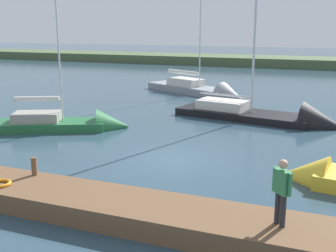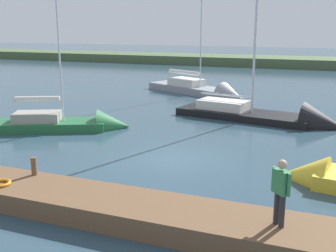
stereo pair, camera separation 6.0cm
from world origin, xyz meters
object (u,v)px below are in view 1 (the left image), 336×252
object	(u,v)px
sailboat_near_dock	(70,126)
sailboat_mid_channel	(202,92)
sailboat_far_right	(276,120)
person_on_dock	(282,188)
life_ring_buoy	(0,183)
mooring_post_far	(34,166)

from	to	relation	value
sailboat_near_dock	sailboat_mid_channel	xyz separation A→B (m)	(-3.24, -14.06, 0.02)
sailboat_far_right	person_on_dock	bearing A→B (deg)	-72.36
sailboat_mid_channel	person_on_dock	size ratio (longest dim) A/B	6.95
sailboat_near_dock	sailboat_far_right	bearing A→B (deg)	3.65
life_ring_buoy	sailboat_mid_channel	size ratio (longest dim) A/B	0.06
sailboat_mid_channel	mooring_post_far	bearing A→B (deg)	-61.75
life_ring_buoy	sailboat_mid_channel	xyz separation A→B (m)	(0.37, -23.12, -0.47)
life_ring_buoy	sailboat_far_right	distance (m)	16.31
life_ring_buoy	person_on_dock	bearing A→B (deg)	-177.15
mooring_post_far	sailboat_far_right	distance (m)	15.12
mooring_post_far	life_ring_buoy	xyz separation A→B (m)	(0.41, 1.13, -0.25)
sailboat_mid_channel	person_on_dock	distance (m)	24.41
sailboat_mid_channel	person_on_dock	xyz separation A→B (m)	(-8.85, 22.70, 1.42)
sailboat_far_right	sailboat_mid_channel	bearing A→B (deg)	140.70
life_ring_buoy	sailboat_near_dock	world-z (taller)	sailboat_near_dock
sailboat_near_dock	person_on_dock	world-z (taller)	sailboat_near_dock
sailboat_near_dock	sailboat_mid_channel	size ratio (longest dim) A/B	0.76
life_ring_buoy	sailboat_mid_channel	distance (m)	23.13
life_ring_buoy	person_on_dock	distance (m)	8.54
mooring_post_far	life_ring_buoy	size ratio (longest dim) A/B	0.92
sailboat_far_right	person_on_dock	world-z (taller)	sailboat_far_right
sailboat_near_dock	sailboat_mid_channel	distance (m)	14.43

